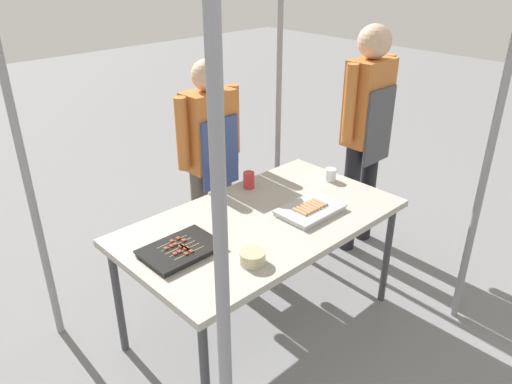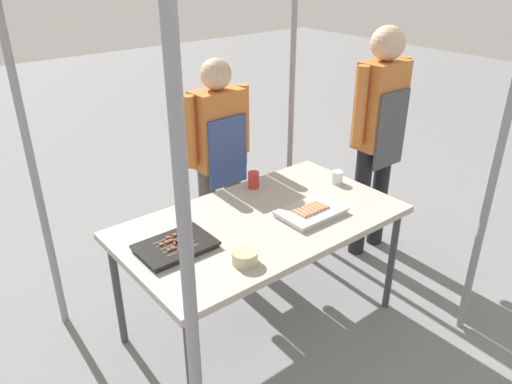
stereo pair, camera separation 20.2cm
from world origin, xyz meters
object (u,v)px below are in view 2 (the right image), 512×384
at_px(condiment_bowl, 245,257).
at_px(stall_table, 262,227).
at_px(tray_meat_skewers, 176,246).
at_px(drink_cup_near_edge, 337,177).
at_px(drink_cup_by_wok, 254,180).
at_px(tray_grilled_sausages, 311,212).
at_px(vendor_woman, 219,150).
at_px(customer_nearby, 379,126).

bearing_deg(condiment_bowl, stall_table, 39.73).
bearing_deg(condiment_bowl, tray_meat_skewers, 122.18).
height_order(drink_cup_near_edge, drink_cup_by_wok, drink_cup_by_wok).
xyz_separation_m(stall_table, tray_grilled_sausages, (0.25, -0.14, 0.07)).
height_order(condiment_bowl, drink_cup_near_edge, drink_cup_near_edge).
relative_size(tray_meat_skewers, condiment_bowl, 2.98).
xyz_separation_m(stall_table, condiment_bowl, (-0.34, -0.28, 0.08)).
distance_m(condiment_bowl, vendor_woman, 1.19).
height_order(stall_table, tray_meat_skewers, tray_meat_skewers).
distance_m(stall_table, tray_grilled_sausages, 0.29).
distance_m(drink_cup_by_wok, vendor_woman, 0.42).
distance_m(tray_meat_skewers, condiment_bowl, 0.37).
distance_m(condiment_bowl, drink_cup_by_wok, 0.84).
height_order(tray_grilled_sausages, customer_nearby, customer_nearby).
bearing_deg(drink_cup_by_wok, drink_cup_near_edge, -31.77).
bearing_deg(tray_meat_skewers, vendor_woman, 42.82).
bearing_deg(stall_table, drink_cup_near_edge, 5.10).
relative_size(stall_table, condiment_bowl, 12.51).
bearing_deg(stall_table, drink_cup_by_wok, 57.56).
bearing_deg(tray_meat_skewers, tray_grilled_sausages, -12.32).
height_order(vendor_woman, customer_nearby, customer_nearby).
height_order(tray_meat_skewers, vendor_woman, vendor_woman).
xyz_separation_m(stall_table, customer_nearby, (1.21, 0.17, 0.30)).
xyz_separation_m(stall_table, vendor_woman, (0.24, 0.76, 0.18)).
bearing_deg(tray_meat_skewers, drink_cup_near_edge, 1.28).
height_order(tray_meat_skewers, drink_cup_near_edge, drink_cup_near_edge).
bearing_deg(customer_nearby, vendor_woman, 148.54).
relative_size(drink_cup_near_edge, customer_nearby, 0.05).
xyz_separation_m(drink_cup_near_edge, customer_nearby, (0.52, 0.11, 0.21)).
relative_size(drink_cup_near_edge, vendor_woman, 0.05).
bearing_deg(tray_grilled_sausages, vendor_woman, 90.43).
bearing_deg(vendor_woman, tray_meat_skewers, 42.82).
xyz_separation_m(tray_meat_skewers, vendor_woman, (0.78, 0.72, 0.11)).
bearing_deg(condiment_bowl, drink_cup_near_edge, 18.53).
bearing_deg(stall_table, tray_grilled_sausages, -28.93).
relative_size(tray_grilled_sausages, drink_cup_near_edge, 4.66).
height_order(drink_cup_near_edge, vendor_woman, vendor_woman).
distance_m(tray_meat_skewers, drink_cup_by_wok, 0.82).
distance_m(drink_cup_near_edge, drink_cup_by_wok, 0.54).
relative_size(stall_table, customer_nearby, 0.95).
bearing_deg(drink_cup_by_wok, stall_table, -122.44).
bearing_deg(customer_nearby, drink_cup_by_wok, 169.72).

